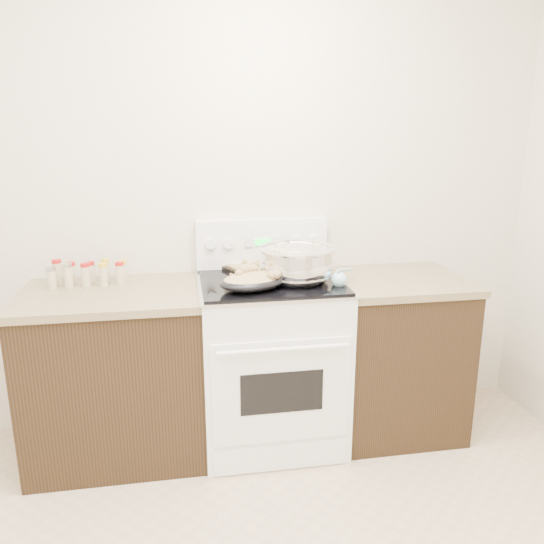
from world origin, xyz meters
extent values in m
cube|color=beige|center=(0.00, 1.77, 1.35)|extent=(4.00, 0.05, 2.70)
cube|color=black|center=(-0.48, 1.43, 0.44)|extent=(0.90, 0.64, 0.88)
cube|color=brown|center=(-0.48, 1.43, 0.90)|extent=(0.93, 0.67, 0.04)
cube|color=black|center=(1.08, 1.43, 0.44)|extent=(0.70, 0.64, 0.88)
cube|color=brown|center=(1.08, 1.43, 0.90)|extent=(0.73, 0.67, 0.04)
cube|color=white|center=(0.35, 1.42, 0.46)|extent=(0.76, 0.66, 0.92)
cube|color=white|center=(0.35, 1.08, 0.45)|extent=(0.70, 0.01, 0.55)
cube|color=black|center=(0.35, 1.08, 0.46)|extent=(0.42, 0.01, 0.22)
cylinder|color=white|center=(0.35, 1.04, 0.70)|extent=(0.65, 0.02, 0.02)
cube|color=white|center=(0.35, 1.09, 0.08)|extent=(0.70, 0.01, 0.14)
cube|color=silver|center=(0.35, 1.42, 0.93)|extent=(0.78, 0.68, 0.01)
cube|color=black|center=(0.35, 1.42, 0.94)|extent=(0.74, 0.64, 0.01)
cube|color=white|center=(0.35, 1.72, 1.08)|extent=(0.76, 0.07, 0.28)
cylinder|color=white|center=(0.05, 1.67, 1.10)|extent=(0.06, 0.02, 0.06)
cylinder|color=white|center=(0.15, 1.67, 1.10)|extent=(0.06, 0.02, 0.06)
cylinder|color=white|center=(0.55, 1.67, 1.10)|extent=(0.06, 0.02, 0.06)
cylinder|color=white|center=(0.65, 1.67, 1.10)|extent=(0.06, 0.02, 0.06)
cube|color=#19E533|center=(0.35, 1.67, 1.10)|extent=(0.09, 0.00, 0.04)
cube|color=silver|center=(0.27, 1.67, 1.10)|extent=(0.05, 0.00, 0.05)
cube|color=silver|center=(0.43, 1.67, 1.10)|extent=(0.05, 0.00, 0.05)
ellipsoid|color=silver|center=(0.48, 1.38, 1.02)|extent=(0.42, 0.42, 0.24)
cylinder|color=silver|center=(0.48, 1.38, 0.95)|extent=(0.22, 0.22, 0.01)
torus|color=silver|center=(0.48, 1.38, 1.12)|extent=(0.41, 0.41, 0.02)
cylinder|color=silver|center=(0.48, 1.38, 1.05)|extent=(0.38, 0.38, 0.13)
cylinder|color=brown|center=(0.48, 1.38, 1.11)|extent=(0.36, 0.36, 0.00)
cube|color=beige|center=(0.61, 1.45, 1.11)|extent=(0.04, 0.04, 0.03)
cube|color=beige|center=(0.41, 1.47, 1.11)|extent=(0.05, 0.05, 0.03)
cube|color=beige|center=(0.43, 1.52, 1.11)|extent=(0.03, 0.03, 0.02)
cube|color=beige|center=(0.40, 1.43, 1.11)|extent=(0.04, 0.04, 0.03)
cube|color=beige|center=(0.43, 1.49, 1.11)|extent=(0.05, 0.05, 0.03)
cube|color=beige|center=(0.41, 1.39, 1.11)|extent=(0.04, 0.04, 0.03)
cube|color=beige|center=(0.39, 1.33, 1.11)|extent=(0.04, 0.04, 0.03)
cube|color=beige|center=(0.36, 1.35, 1.11)|extent=(0.04, 0.04, 0.03)
cube|color=beige|center=(0.39, 1.30, 1.11)|extent=(0.04, 0.04, 0.03)
cube|color=beige|center=(0.35, 1.40, 1.11)|extent=(0.04, 0.04, 0.03)
cube|color=beige|center=(0.46, 1.25, 1.11)|extent=(0.04, 0.04, 0.03)
ellipsoid|color=black|center=(0.23, 1.26, 0.98)|extent=(0.41, 0.35, 0.08)
ellipsoid|color=tan|center=(0.23, 1.26, 1.00)|extent=(0.37, 0.31, 0.06)
sphere|color=tan|center=(0.25, 1.34, 1.03)|extent=(0.04, 0.04, 0.04)
sphere|color=tan|center=(0.32, 1.32, 1.03)|extent=(0.05, 0.05, 0.05)
sphere|color=tan|center=(0.20, 1.31, 1.03)|extent=(0.05, 0.05, 0.05)
sphere|color=tan|center=(0.22, 1.33, 1.03)|extent=(0.05, 0.05, 0.05)
sphere|color=tan|center=(0.32, 1.21, 1.03)|extent=(0.05, 0.05, 0.05)
sphere|color=tan|center=(0.35, 1.22, 1.03)|extent=(0.05, 0.05, 0.05)
sphere|color=tan|center=(0.34, 1.31, 1.03)|extent=(0.04, 0.04, 0.04)
sphere|color=tan|center=(0.17, 1.27, 1.03)|extent=(0.04, 0.04, 0.04)
cube|color=black|center=(0.33, 1.64, 0.95)|extent=(0.45, 0.39, 0.02)
cube|color=tan|center=(0.33, 1.64, 0.97)|extent=(0.40, 0.34, 0.02)
sphere|color=tan|center=(0.30, 1.61, 0.98)|extent=(0.04, 0.04, 0.04)
sphere|color=tan|center=(0.33, 1.67, 0.98)|extent=(0.04, 0.04, 0.04)
sphere|color=tan|center=(0.22, 1.58, 0.98)|extent=(0.04, 0.04, 0.04)
sphere|color=tan|center=(0.46, 1.65, 0.98)|extent=(0.03, 0.03, 0.03)
sphere|color=tan|center=(0.24, 1.69, 0.98)|extent=(0.04, 0.04, 0.04)
sphere|color=tan|center=(0.37, 1.67, 0.98)|extent=(0.03, 0.03, 0.03)
sphere|color=tan|center=(0.44, 1.62, 0.98)|extent=(0.04, 0.04, 0.04)
sphere|color=tan|center=(0.44, 1.57, 0.98)|extent=(0.03, 0.03, 0.03)
sphere|color=tan|center=(0.43, 1.70, 0.98)|extent=(0.05, 0.05, 0.05)
sphere|color=tan|center=(0.24, 1.61, 0.98)|extent=(0.03, 0.03, 0.03)
cylinder|color=#9E7B48|center=(0.23, 1.43, 0.95)|extent=(0.18, 0.22, 0.01)
sphere|color=#9E7B48|center=(0.16, 1.34, 0.96)|extent=(0.04, 0.04, 0.04)
sphere|color=#8DC4D3|center=(0.68, 1.26, 0.97)|extent=(0.08, 0.08, 0.08)
cylinder|color=#8DC4D3|center=(0.74, 1.35, 1.00)|extent=(0.16, 0.23, 0.07)
cylinder|color=#BFB28C|center=(-0.77, 1.63, 0.98)|extent=(0.05, 0.05, 0.11)
cylinder|color=#B21414|center=(-0.77, 1.63, 1.04)|extent=(0.05, 0.05, 0.02)
cylinder|color=#BFB28C|center=(-0.70, 1.62, 0.97)|extent=(0.04, 0.04, 0.10)
cylinder|color=#B21414|center=(-0.70, 1.62, 1.03)|extent=(0.05, 0.05, 0.02)
cylinder|color=#BFB28C|center=(-0.60, 1.64, 0.97)|extent=(0.04, 0.04, 0.09)
cylinder|color=#B21414|center=(-0.60, 1.64, 1.02)|extent=(0.04, 0.04, 0.02)
cylinder|color=#BFB28C|center=(-0.52, 1.62, 0.97)|extent=(0.04, 0.04, 0.11)
cylinder|color=gold|center=(-0.52, 1.62, 1.04)|extent=(0.04, 0.04, 0.02)
cylinder|color=#BFB28C|center=(-0.43, 1.63, 0.97)|extent=(0.04, 0.04, 0.10)
cylinder|color=gold|center=(-0.43, 1.63, 1.02)|extent=(0.04, 0.04, 0.02)
cylinder|color=#BFB28C|center=(-0.79, 1.54, 0.97)|extent=(0.05, 0.05, 0.09)
cylinder|color=#B2B2B7|center=(-0.79, 1.54, 1.02)|extent=(0.05, 0.05, 0.02)
cylinder|color=#BFB28C|center=(-0.70, 1.54, 0.97)|extent=(0.05, 0.05, 0.11)
cylinder|color=#B2B2B7|center=(-0.70, 1.54, 1.04)|extent=(0.05, 0.05, 0.02)
cylinder|color=#BFB28C|center=(-0.61, 1.54, 0.97)|extent=(0.04, 0.04, 0.11)
cylinder|color=#B21414|center=(-0.61, 1.54, 1.04)|extent=(0.05, 0.05, 0.02)
cylinder|color=#BFB28C|center=(-0.52, 1.53, 0.97)|extent=(0.04, 0.04, 0.11)
cylinder|color=gold|center=(-0.52, 1.53, 1.03)|extent=(0.04, 0.04, 0.02)
cylinder|color=#BFB28C|center=(-0.44, 1.54, 0.97)|extent=(0.04, 0.04, 0.11)
cylinder|color=#B21414|center=(-0.44, 1.54, 1.04)|extent=(0.04, 0.04, 0.02)
camera|label=1|loc=(-0.11, -1.27, 1.71)|focal=35.00mm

